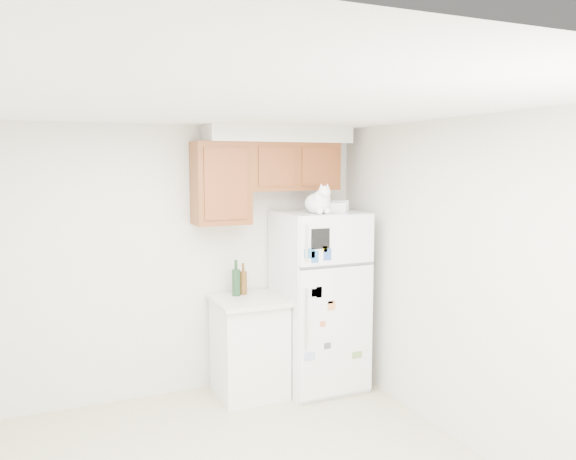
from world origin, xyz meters
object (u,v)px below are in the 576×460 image
cat (319,202)px  storage_box_front (337,207)px  refrigerator (319,300)px  bottle_amber (243,279)px  bottle_green (236,278)px  base_counter (249,346)px  storage_box_back (337,205)px

cat → storage_box_front: bearing=19.8°
refrigerator → bottle_amber: refrigerator is taller
cat → bottle_green: bearing=151.4°
base_counter → cat: (0.60, -0.24, 1.34)m
refrigerator → bottle_green: refrigerator is taller
storage_box_back → bottle_amber: 1.15m
storage_box_back → storage_box_front: bearing=-116.3°
bottle_amber → storage_box_back: bearing=-9.4°
base_counter → storage_box_front: 1.54m
refrigerator → storage_box_front: storage_box_front is taller
refrigerator → bottle_green: (-0.77, 0.21, 0.24)m
storage_box_back → storage_box_front: 0.18m
base_counter → storage_box_back: storage_box_back is taller
refrigerator → bottle_green: bearing=164.7°
refrigerator → cat: cat is taller
refrigerator → cat: size_ratio=4.24×
cat → storage_box_back: 0.40m
storage_box_front → bottle_amber: size_ratio=0.50×
base_counter → bottle_amber: 0.63m
cat → bottle_green: (-0.68, 0.37, -0.71)m
storage_box_back → bottle_amber: (-0.92, 0.15, -0.68)m
cat → bottle_amber: (-0.60, 0.39, -0.74)m
base_counter → bottle_amber: (0.00, 0.16, 0.61)m
storage_box_back → storage_box_front: (-0.09, -0.16, -0.01)m
base_counter → storage_box_front: storage_box_front is taller
bottle_green → refrigerator: bearing=-15.3°
base_counter → storage_box_front: (0.83, -0.15, 1.28)m
cat → storage_box_front: cat is taller
storage_box_back → storage_box_front: size_ratio=1.20×
base_counter → cat: size_ratio=2.30×
bottle_green → bottle_amber: (0.08, 0.02, -0.02)m
base_counter → storage_box_back: bearing=0.4°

